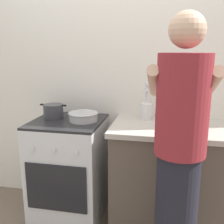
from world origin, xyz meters
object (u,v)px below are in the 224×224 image
object	(u,v)px
person	(179,159)
utensil_crock	(146,109)
pot	(53,111)
spice_bottle	(183,121)
stove_range	(69,168)
mixing_bowl	(83,116)
oil_bottle	(201,116)

from	to	relation	value
person	utensil_crock	bearing A→B (deg)	108.81
pot	spice_bottle	distance (m)	1.11
stove_range	mixing_bowl	size ratio (longest dim) A/B	3.47
mixing_bowl	oil_bottle	xyz separation A→B (m)	(0.96, -0.01, 0.05)
pot	utensil_crock	size ratio (longest dim) A/B	0.72
utensil_crock	pot	bearing A→B (deg)	-169.50
utensil_crock	stove_range	bearing A→B (deg)	-164.62
mixing_bowl	utensil_crock	bearing A→B (deg)	17.93
mixing_bowl	utensil_crock	xyz separation A→B (m)	(0.52, 0.17, 0.05)
utensil_crock	oil_bottle	size ratio (longest dim) A/B	1.48
pot	person	xyz separation A→B (m)	(1.06, -0.60, -0.10)
stove_range	pot	distance (m)	0.53
stove_range	person	size ratio (longest dim) A/B	0.53
stove_range	utensil_crock	distance (m)	0.88
stove_range	spice_bottle	world-z (taller)	spice_bottle
mixing_bowl	utensil_crock	world-z (taller)	utensil_crock
stove_range	person	bearing A→B (deg)	-31.71
stove_range	mixing_bowl	bearing A→B (deg)	5.38
pot	oil_bottle	distance (m)	1.24
person	spice_bottle	bearing A→B (deg)	85.23
pot	utensil_crock	xyz separation A→B (m)	(0.80, 0.15, 0.03)
utensil_crock	oil_bottle	world-z (taller)	utensil_crock
pot	mixing_bowl	bearing A→B (deg)	-4.17
mixing_bowl	oil_bottle	distance (m)	0.96
pot	oil_bottle	size ratio (longest dim) A/B	1.06
mixing_bowl	utensil_crock	distance (m)	0.55
oil_bottle	person	bearing A→B (deg)	-107.84
utensil_crock	oil_bottle	distance (m)	0.47
spice_bottle	oil_bottle	world-z (taller)	oil_bottle
oil_bottle	person	distance (m)	0.61
mixing_bowl	spice_bottle	bearing A→B (deg)	1.25
utensil_crock	person	distance (m)	0.80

